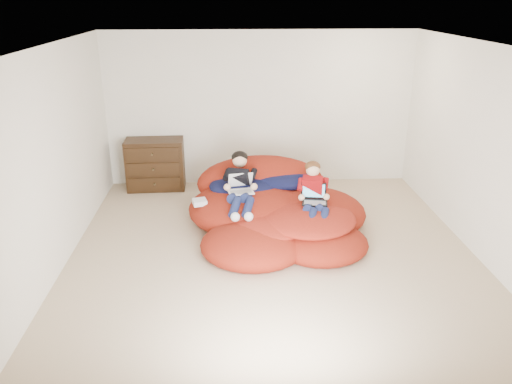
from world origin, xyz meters
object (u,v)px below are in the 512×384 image
laptop_black (314,197)px  younger_boy (314,192)px  dresser (155,164)px  older_boy (240,182)px  laptop_white (241,186)px  beanbag_pile (275,210)px

laptop_black → younger_boy: bearing=90.0°
dresser → older_boy: bearing=-48.3°
dresser → laptop_white: (1.35, -1.61, 0.20)m
dresser → beanbag_pile: size_ratio=0.38×
older_boy → laptop_black: (0.95, -0.37, -0.10)m
laptop_white → laptop_black: bearing=-16.3°
laptop_black → dresser: bearing=140.7°
older_boy → beanbag_pile: bearing=-9.6°
laptop_white → beanbag_pile: bearing=1.4°
beanbag_pile → dresser: bearing=138.7°
beanbag_pile → laptop_black: beanbag_pile is taller
beanbag_pile → older_boy: 0.61m
younger_boy → laptop_black: bearing=-90.0°
dresser → older_boy: older_boy is taller
beanbag_pile → older_boy: size_ratio=2.22×
older_boy → younger_boy: (0.95, -0.35, -0.03)m
laptop_white → laptop_black: 0.99m
beanbag_pile → younger_boy: younger_boy is taller
beanbag_pile → laptop_black: (0.49, -0.29, 0.30)m
dresser → laptop_white: dresser is taller
older_boy → laptop_white: size_ratio=2.86×
older_boy → laptop_black: older_boy is taller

